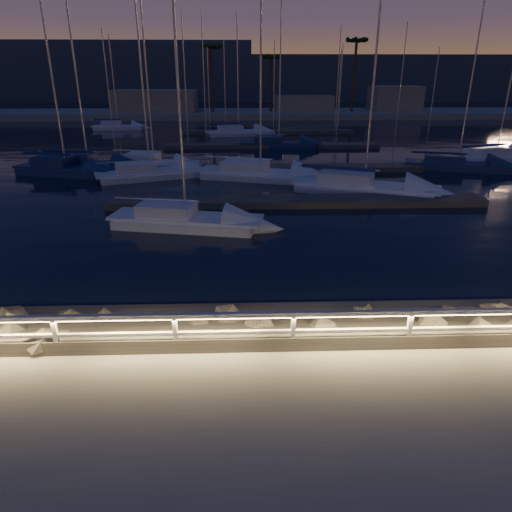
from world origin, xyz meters
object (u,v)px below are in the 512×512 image
object	(u,v)px
sailboat_h	(455,164)
sailboat_m	(117,126)
sailboat_b	(182,218)
sailboat_c	(360,185)
guard_rail	(369,321)
sailboat_e	(152,163)
sailboat_f	(147,173)
sailboat_a	(64,168)
sailboat_j	(86,164)
sailboat_n	(237,132)
sailboat_l	(494,156)
sailboat_g	(257,173)
sailboat_k	(277,143)

from	to	relation	value
sailboat_h	sailboat_m	size ratio (longest dim) A/B	1.14
sailboat_b	sailboat_c	distance (m)	12.63
guard_rail	sailboat_b	xyz separation A→B (m)	(-6.22, 12.04, -0.94)
guard_rail	sailboat_m	size ratio (longest dim) A/B	3.71
sailboat_e	sailboat_f	xyz separation A→B (m)	(0.38, -4.00, -0.00)
sailboat_f	sailboat_a	bearing A→B (deg)	145.05
sailboat_c	sailboat_j	bearing A→B (deg)	-178.95
sailboat_a	sailboat_h	size ratio (longest dim) A/B	1.00
sailboat_n	sailboat_h	bearing A→B (deg)	-64.54
sailboat_m	sailboat_n	size ratio (longest dim) A/B	0.86
sailboat_h	sailboat_l	xyz separation A→B (m)	(5.14, 3.67, 0.04)
sailboat_b	sailboat_g	bearing A→B (deg)	80.95
sailboat_a	sailboat_f	xyz separation A→B (m)	(6.66, -1.75, -0.04)
sailboat_g	sailboat_n	xyz separation A→B (m)	(-1.64, 24.99, -0.01)
sailboat_b	sailboat_n	bearing A→B (deg)	97.66
sailboat_k	sailboat_n	size ratio (longest dim) A/B	0.99
sailboat_h	sailboat_k	distance (m)	18.02
sailboat_b	sailboat_l	xyz separation A→B (m)	(25.35, 17.80, 0.01)
sailboat_b	sailboat_j	bearing A→B (deg)	134.07
sailboat_f	sailboat_j	distance (m)	6.49
guard_rail	sailboat_l	world-z (taller)	sailboat_l
sailboat_m	sailboat_g	bearing A→B (deg)	-63.67
sailboat_f	sailboat_m	distance (m)	33.10
sailboat_a	sailboat_g	xyz separation A→B (m)	(14.71, -2.13, -0.01)
sailboat_l	guard_rail	bearing A→B (deg)	-141.31
sailboat_h	sailboat_m	xyz separation A→B (m)	(-34.12, 28.81, 0.03)
sailboat_h	sailboat_f	bearing A→B (deg)	-155.26
sailboat_e	sailboat_k	size ratio (longest dim) A/B	0.89
sailboat_k	sailboat_h	bearing A→B (deg)	-35.11
sailboat_j	sailboat_m	size ratio (longest dim) A/B	1.17
sailboat_l	sailboat_m	bearing A→B (deg)	128.71
guard_rail	sailboat_h	world-z (taller)	sailboat_h
sailboat_k	sailboat_m	distance (m)	26.64
sailboat_b	sailboat_n	world-z (taller)	sailboat_n
sailboat_j	sailboat_l	size ratio (longest dim) A/B	0.90
sailboat_g	sailboat_a	bearing A→B (deg)	-170.84
sailboat_n	sailboat_a	bearing A→B (deg)	-133.24
sailboat_n	sailboat_c	bearing A→B (deg)	-87.90
guard_rail	sailboat_h	xyz separation A→B (m)	(13.99, 26.18, -0.97)
sailboat_g	sailboat_n	size ratio (longest dim) A/B	1.11
sailboat_b	sailboat_m	distance (m)	45.14
sailboat_e	sailboat_f	bearing A→B (deg)	-73.27
sailboat_f	sailboat_j	world-z (taller)	sailboat_j
guard_rail	sailboat_k	size ratio (longest dim) A/B	3.23
sailboat_f	sailboat_j	size ratio (longest dim) A/B	0.94
sailboat_b	sailboat_h	bearing A→B (deg)	46.66
sailboat_j	sailboat_l	world-z (taller)	sailboat_l
sailboat_a	sailboat_l	size ratio (longest dim) A/B	0.88
sailboat_n	sailboat_m	bearing A→B (deg)	143.66
sailboat_j	sailboat_l	distance (m)	34.87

